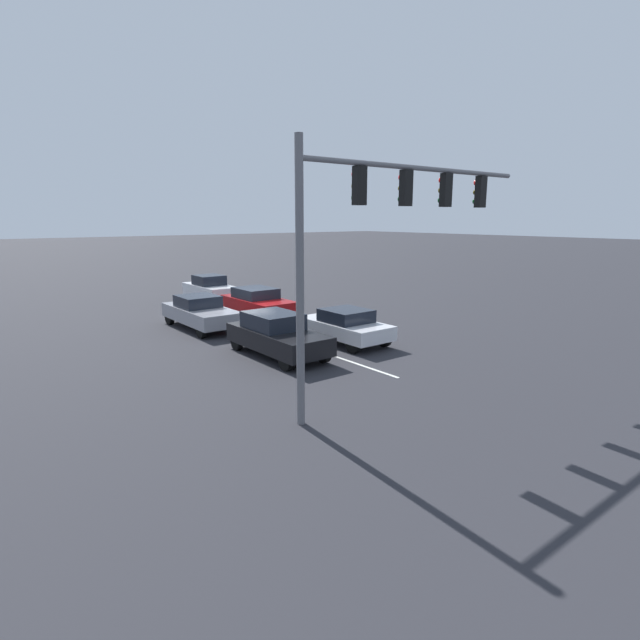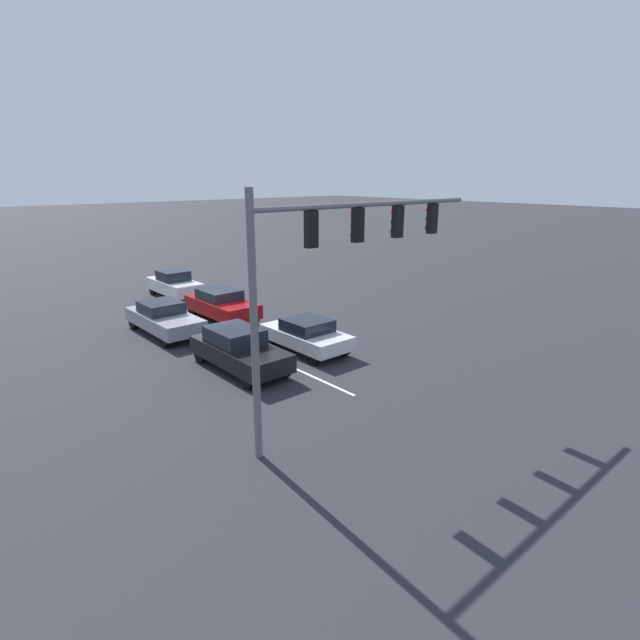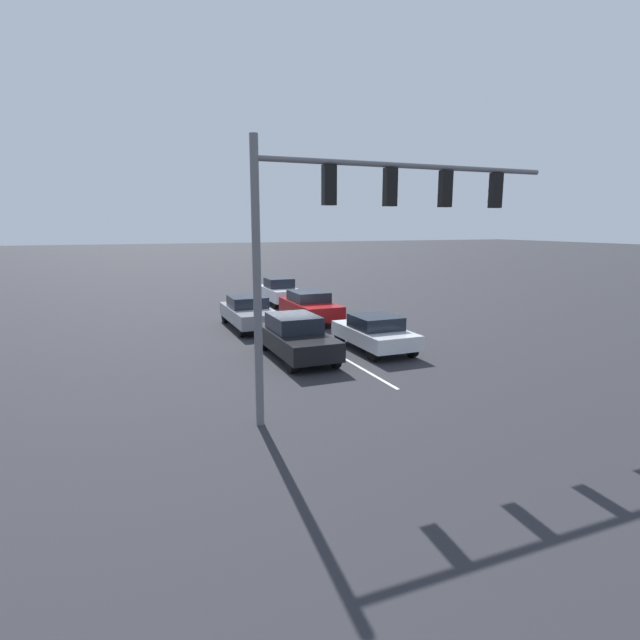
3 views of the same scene
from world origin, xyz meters
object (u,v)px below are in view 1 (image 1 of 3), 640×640
car_maroon_leftlane_second (257,303)px  traffic_signal_gantry (386,215)px  car_black_midlane_front (277,334)px  car_silver_leftlane_front (345,325)px  car_white_leftlane_third (210,289)px  car_gray_midlane_second (200,312)px

car_maroon_leftlane_second → traffic_signal_gantry: bearing=75.3°
car_black_midlane_front → traffic_signal_gantry: traffic_signal_gantry is taller
car_silver_leftlane_front → car_white_leftlane_third: 12.77m
car_silver_leftlane_front → car_maroon_leftlane_second: bearing=-88.4°
car_maroon_leftlane_second → car_white_leftlane_third: (-0.33, -6.15, -0.00)m
car_white_leftlane_third → traffic_signal_gantry: 19.15m
car_black_midlane_front → traffic_signal_gantry: size_ratio=0.54×
car_maroon_leftlane_second → car_white_leftlane_third: car_white_leftlane_third is taller
car_maroon_leftlane_second → car_silver_leftlane_front: bearing=91.6°
car_black_midlane_front → car_maroon_leftlane_second: size_ratio=1.01×
car_silver_leftlane_front → traffic_signal_gantry: (3.39, 5.56, 4.39)m
car_gray_midlane_second → car_white_leftlane_third: size_ratio=1.11×
car_black_midlane_front → car_white_leftlane_third: (-3.40, -12.69, -0.01)m
car_silver_leftlane_front → traffic_signal_gantry: 7.85m
car_gray_midlane_second → car_white_leftlane_third: 7.54m
car_black_midlane_front → car_maroon_leftlane_second: bearing=-115.2°
car_gray_midlane_second → car_white_leftlane_third: bearing=-119.0°
car_gray_midlane_second → car_white_leftlane_third: (-3.65, -6.59, 0.03)m
car_silver_leftlane_front → car_white_leftlane_third: size_ratio=0.96×
car_black_midlane_front → traffic_signal_gantry: 7.10m
traffic_signal_gantry → car_silver_leftlane_front: bearing=-121.4°
car_silver_leftlane_front → traffic_signal_gantry: size_ratio=0.49×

